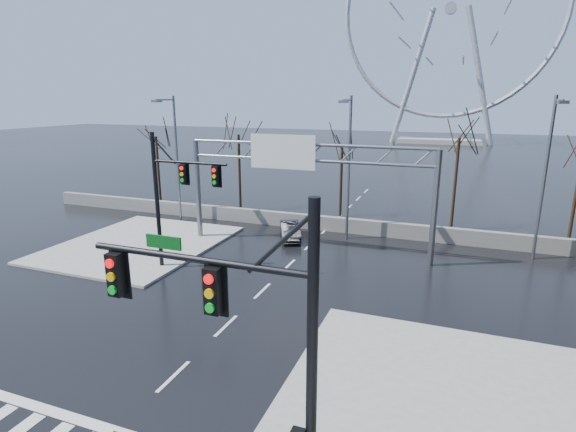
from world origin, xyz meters
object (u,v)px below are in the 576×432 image
at_px(car, 290,230).
at_px(signal_mast_far, 172,190).
at_px(signal_mast_near, 252,334).
at_px(ferris_wheel, 450,18).
at_px(sign_gantry, 300,173).

bearing_deg(car, signal_mast_far, -141.47).
xyz_separation_m(signal_mast_near, signal_mast_far, (-11.01, 13.00, -0.04)).
xyz_separation_m(signal_mast_near, ferris_wheel, (-0.14, 99.04, 21.26)).
height_order(signal_mast_near, car, signal_mast_near).
relative_size(sign_gantry, car, 4.32).
xyz_separation_m(signal_mast_far, car, (4.09, 8.04, -4.21)).
bearing_deg(signal_mast_near, signal_mast_far, 130.26).
relative_size(signal_mast_near, ferris_wheel, 0.16).
distance_m(signal_mast_near, ferris_wheel, 101.29).
xyz_separation_m(ferris_wheel, car, (-6.78, -78.00, -25.51)).
height_order(signal_mast_far, ferris_wheel, ferris_wheel).
bearing_deg(signal_mast_far, ferris_wheel, 82.80).
distance_m(signal_mast_near, sign_gantry, 19.79).
distance_m(signal_mast_far, car, 9.95).
bearing_deg(ferris_wheel, signal_mast_far, -97.20).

